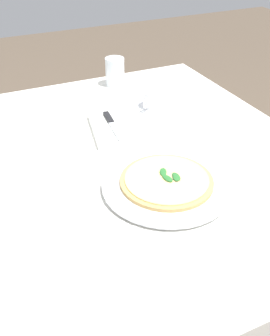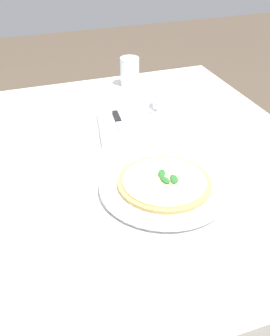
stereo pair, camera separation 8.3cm
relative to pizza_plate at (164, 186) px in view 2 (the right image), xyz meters
name	(u,v)px [view 2 (the right image)]	position (x,y,z in m)	size (l,w,h in m)	color
ground_plane	(116,317)	(-0.18, -0.10, -0.75)	(8.00, 8.00, 0.00)	brown
dining_table	(110,193)	(-0.18, -0.10, -0.13)	(1.22, 1.22, 0.73)	white
pizza_plate	(164,186)	(0.00, 0.00, 0.00)	(0.34, 0.34, 0.02)	white
pizza	(164,182)	(0.00, 0.00, 0.01)	(0.24, 0.24, 0.02)	#DBAD60
coffee_cup_far_right	(164,102)	(-0.44, 0.18, 0.02)	(0.13, 0.13, 0.06)	white
water_glass_near_right	(130,73)	(-0.69, 0.14, 0.04)	(0.07, 0.07, 0.11)	white
napkin_folded	(120,127)	(-0.34, -0.01, 0.00)	(0.24, 0.17, 0.02)	white
dinner_knife	(120,124)	(-0.34, -0.01, 0.01)	(0.20, 0.04, 0.01)	silver
salt_shaker	(0,105)	(-0.61, -0.37, 0.01)	(0.03, 0.03, 0.06)	white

